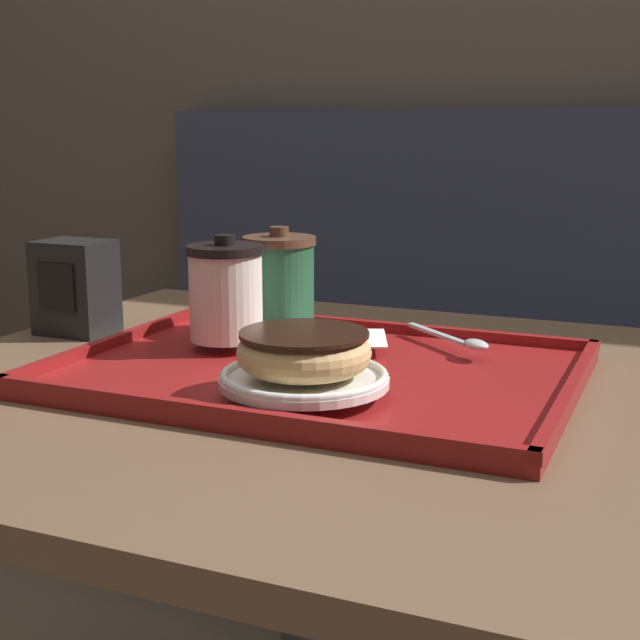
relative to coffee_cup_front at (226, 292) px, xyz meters
name	(u,v)px	position (x,y,z in m)	size (l,w,h in m)	color
wall_behind	(529,9)	(0.13, 1.06, 0.42)	(8.00, 0.05, 2.40)	brown
booth_bench	(451,449)	(0.06, 0.83, -0.46)	(1.41, 0.44, 1.00)	#33384C
cafe_table	(315,527)	(0.13, -0.04, -0.25)	(0.90, 0.81, 0.70)	brown
serving_tray	(320,372)	(0.13, -0.03, -0.07)	(0.53, 0.39, 0.02)	maroon
napkin_paper	(340,338)	(0.12, 0.05, -0.05)	(0.13, 0.12, 0.00)	white
coffee_cup_front	(226,292)	(0.00, 0.00, 0.00)	(0.09, 0.09, 0.12)	white
coffee_cup_rear	(279,279)	(0.02, 0.10, 0.00)	(0.09, 0.09, 0.12)	#235638
plate_with_chocolate_donut	(304,378)	(0.16, -0.14, -0.05)	(0.16, 0.16, 0.01)	white
donut_chocolate_glazed	(304,351)	(0.16, -0.14, -0.02)	(0.13, 0.13, 0.04)	#DBB270
spoon	(464,341)	(0.26, 0.08, -0.05)	(0.13, 0.11, 0.01)	silver
napkin_dispenser	(75,287)	(-0.24, 0.04, -0.02)	(0.09, 0.07, 0.12)	black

